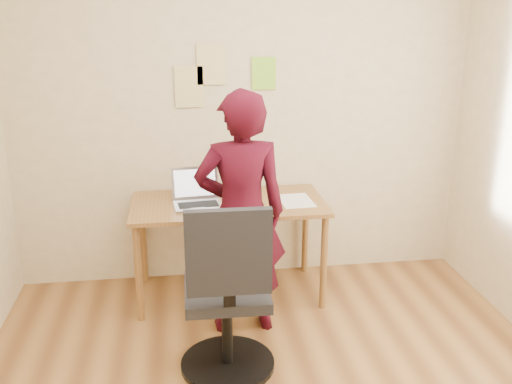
{
  "coord_description": "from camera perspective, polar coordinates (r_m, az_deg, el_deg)",
  "views": [
    {
      "loc": [
        -0.49,
        -2.52,
        2.1
      ],
      "look_at": [
        -0.01,
        0.95,
        0.95
      ],
      "focal_mm": 40.0,
      "sensor_mm": 36.0,
      "label": 1
    }
  ],
  "objects": [
    {
      "name": "phone",
      "position": [
        3.97,
        0.54,
        -1.79
      ],
      "size": [
        0.08,
        0.13,
        0.01
      ],
      "rotation": [
        0.0,
        0.0,
        0.14
      ],
      "color": "black",
      "rests_on": "desk"
    },
    {
      "name": "wall_note_mid",
      "position": [
        4.29,
        -4.51,
        12.63
      ],
      "size": [
        0.21,
        0.0,
        0.3
      ],
      "primitive_type": "cube",
      "color": "#D5C67F",
      "rests_on": "room"
    },
    {
      "name": "person",
      "position": [
        3.68,
        -1.51,
        -2.28
      ],
      "size": [
        0.6,
        0.4,
        1.63
      ],
      "primitive_type": "imported",
      "rotation": [
        0.0,
        0.0,
        3.16
      ],
      "color": "#380713",
      "rests_on": "ground"
    },
    {
      "name": "room",
      "position": [
        2.68,
        2.95,
        1.89
      ],
      "size": [
        3.58,
        3.58,
        2.78
      ],
      "color": "brown",
      "rests_on": "ground"
    },
    {
      "name": "desk",
      "position": [
        4.18,
        -2.76,
        -2.14
      ],
      "size": [
        1.4,
        0.7,
        0.74
      ],
      "color": "brown",
      "rests_on": "ground"
    },
    {
      "name": "wall_note_left",
      "position": [
        4.3,
        -6.71,
        10.38
      ],
      "size": [
        0.21,
        0.0,
        0.3
      ],
      "primitive_type": "cube",
      "color": "#D5C67F",
      "rests_on": "room"
    },
    {
      "name": "laptop",
      "position": [
        4.11,
        -5.91,
        -0.49
      ],
      "size": [
        0.37,
        0.34,
        0.25
      ],
      "rotation": [
        0.0,
        0.0,
        0.1
      ],
      "color": "#ADADB4",
      "rests_on": "desk"
    },
    {
      "name": "office_chair",
      "position": [
        3.34,
        -2.87,
        -11.04
      ],
      "size": [
        0.57,
        0.57,
        1.1
      ],
      "rotation": [
        0.0,
        0.0,
        -0.01
      ],
      "color": "black",
      "rests_on": "ground"
    },
    {
      "name": "paper_sheet",
      "position": [
        4.18,
        4.01,
        -0.86
      ],
      "size": [
        0.25,
        0.34,
        0.0
      ],
      "primitive_type": "cube",
      "rotation": [
        0.0,
        0.0,
        0.05
      ],
      "color": "white",
      "rests_on": "desk"
    },
    {
      "name": "wall_note_right",
      "position": [
        4.34,
        0.79,
        11.78
      ],
      "size": [
        0.18,
        0.0,
        0.24
      ],
      "primitive_type": "cube",
      "color": "#8DD730",
      "rests_on": "room"
    }
  ]
}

